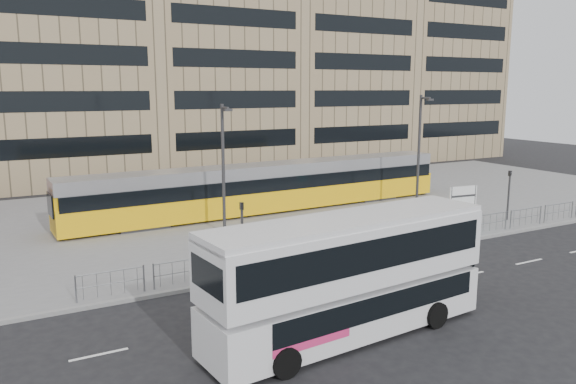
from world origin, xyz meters
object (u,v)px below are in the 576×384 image
station_sign (463,198)px  ad_panel (469,215)px  traffic_light_west (242,227)px  tram (268,187)px  lamp_post_east (420,148)px  pedestrian (321,229)px  traffic_light_east (509,189)px  lamp_post_west (224,163)px  double_decker_bus (349,273)px

station_sign → ad_panel: (-0.87, -1.37, -0.74)m
traffic_light_west → tram: bearing=58.7°
lamp_post_east → pedestrian: bearing=-159.0°
traffic_light_east → pedestrian: bearing=162.1°
traffic_light_west → lamp_post_west: bearing=75.3°
pedestrian → traffic_light_west: bearing=95.5°
ad_panel → traffic_light_west: bearing=178.3°
double_decker_bus → tram: bearing=66.4°
tram → ad_panel: bearing=-53.8°
double_decker_bus → lamp_post_west: size_ratio=1.44×
station_sign → lamp_post_west: lamp_post_west is taller
tram → lamp_post_east: lamp_post_east is taller
station_sign → lamp_post_east: lamp_post_east is taller
tram → lamp_post_west: (-4.76, -3.98, 2.39)m
double_decker_bus → lamp_post_east: 20.36m
double_decker_bus → traffic_light_west: (-0.42, 7.74, -0.10)m
station_sign → pedestrian: 9.99m
tram → ad_panel: size_ratio=18.93×
traffic_light_west → lamp_post_east: lamp_post_east is taller
tram → ad_panel: 12.84m
lamp_post_west → lamp_post_east: 13.64m
pedestrian → tram: bearing=-22.8°
ad_panel → traffic_light_west: 14.54m
station_sign → traffic_light_east: (3.08, -0.76, 0.40)m
double_decker_bus → tram: (6.14, 18.20, -0.48)m
tram → traffic_light_east: 15.19m
traffic_light_west → traffic_light_east: same height
double_decker_bus → traffic_light_west: 7.75m
double_decker_bus → lamp_post_west: bearing=79.5°
traffic_light_west → traffic_light_east: bearing=3.9°
ad_panel → traffic_light_east: size_ratio=0.46×
double_decker_bus → ad_panel: bearing=25.1°
traffic_light_west → lamp_post_west: lamp_post_west is taller
pedestrian → lamp_post_west: lamp_post_west is taller
pedestrian → traffic_light_east: size_ratio=0.50×
ad_panel → lamp_post_west: (-12.69, 6.09, 3.15)m
ad_panel → tram: bearing=125.0°
tram → station_sign: bearing=-46.7°
traffic_light_west → lamp_post_east: 16.65m
traffic_light_east → lamp_post_east: bearing=108.4°
lamp_post_east → lamp_post_west: bearing=177.4°
station_sign → double_decker_bus: bearing=-141.3°
double_decker_bus → station_sign: (14.94, 9.50, -0.50)m
lamp_post_west → lamp_post_east: lamp_post_east is taller
station_sign → lamp_post_west: 14.56m
double_decker_bus → lamp_post_west: lamp_post_west is taller
pedestrian → lamp_post_east: 11.26m
traffic_light_east → lamp_post_west: size_ratio=0.43×
ad_panel → pedestrian: (-9.08, 1.63, -0.05)m
lamp_post_east → double_decker_bus: bearing=-137.8°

